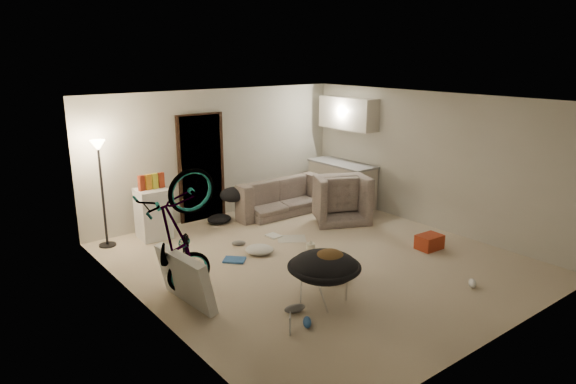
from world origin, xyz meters
TOP-DOWN VIEW (x-y plane):
  - floor at (0.00, 0.00)m, footprint 5.50×6.00m
  - ceiling at (0.00, 0.00)m, footprint 5.50×6.00m
  - wall_back at (0.00, 3.01)m, footprint 5.50×0.02m
  - wall_front at (0.00, -3.01)m, footprint 5.50×0.02m
  - wall_left at (-2.76, 0.00)m, footprint 0.02×6.00m
  - wall_right at (2.76, 0.00)m, footprint 0.02×6.00m
  - doorway at (-0.40, 2.97)m, footprint 0.85×0.10m
  - door_trim at (-0.40, 2.94)m, footprint 0.97×0.04m
  - floor_lamp at (-2.40, 2.65)m, footprint 0.28×0.28m
  - kitchen_counter at (2.43, 2.00)m, footprint 0.60×1.50m
  - counter_top at (2.43, 2.00)m, footprint 0.64×1.54m
  - kitchen_uppers at (2.56, 2.00)m, footprint 0.38×1.40m
  - sofa at (0.95, 2.45)m, footprint 1.87×0.73m
  - armchair at (1.71, 1.40)m, footprint 1.33×1.27m
  - bicycle at (-2.30, 0.11)m, footprint 1.87×0.90m
  - book_asset at (-1.73, -1.52)m, footprint 0.29×0.28m
  - mini_fridge at (-1.59, 2.55)m, footprint 0.55×0.55m
  - snack_box_0 at (-1.76, 2.55)m, footprint 0.11×0.09m
  - snack_box_1 at (-1.64, 2.55)m, footprint 0.11×0.08m
  - snack_box_2 at (-1.52, 2.55)m, footprint 0.11×0.08m
  - snack_box_3 at (-1.40, 2.55)m, footprint 0.10×0.08m
  - saucer_chair at (-0.85, -1.11)m, footprint 0.96×0.96m
  - hoodie at (-0.80, -1.14)m, footprint 0.60×0.55m
  - sofa_drape at (-0.00, 2.45)m, footprint 0.64×0.56m
  - tv_box at (-2.30, -0.05)m, footprint 0.35×1.09m
  - drink_case_a at (-0.27, -0.68)m, footprint 0.41×0.31m
  - drink_case_b at (1.80, -0.78)m, footprint 0.43×0.33m
  - juicer at (0.14, 0.32)m, footprint 0.15×0.15m
  - newspaper at (0.27, 0.99)m, footprint 0.62×0.59m
  - book_blue at (-1.05, 0.77)m, footprint 0.41×0.41m
  - book_white at (0.10, 1.29)m, footprint 0.22×0.28m
  - shoe_0 at (0.75, 2.55)m, footprint 0.28×0.16m
  - shoe_1 at (-0.64, 1.29)m, footprint 0.26×0.21m
  - shoe_2 at (-1.42, -1.45)m, footprint 0.23×0.26m
  - shoe_3 at (-1.33, -1.10)m, footprint 0.30×0.18m
  - shoe_4 at (1.10, -2.05)m, footprint 0.26×0.23m
  - clothes_lump_b at (-0.27, 2.55)m, footprint 0.60×0.56m
  - clothes_lump_c at (-0.57, 0.77)m, footprint 0.60×0.61m

SIDE VIEW (x-z plane):
  - floor at x=0.00m, z-range -0.02..0.00m
  - newspaper at x=0.27m, z-range 0.00..0.01m
  - book_asset at x=-1.73m, z-range 0.00..0.02m
  - book_white at x=0.10m, z-range 0.00..0.02m
  - book_blue at x=-1.05m, z-range 0.00..0.03m
  - shoe_1 at x=-0.64m, z-range 0.00..0.09m
  - shoe_2 at x=-1.42m, z-range 0.00..0.09m
  - shoe_4 at x=1.10m, z-range 0.00..0.09m
  - shoe_0 at x=0.75m, z-range 0.00..0.10m
  - shoe_3 at x=-1.33m, z-range 0.00..0.10m
  - clothes_lump_c at x=-0.57m, z-range 0.00..0.14m
  - clothes_lump_b at x=-0.27m, z-range 0.00..0.15m
  - juicer at x=0.14m, z-range -0.02..0.19m
  - drink_case_a at x=-0.27m, z-range 0.00..0.22m
  - drink_case_b at x=1.80m, z-range 0.00..0.24m
  - sofa at x=0.95m, z-range 0.00..0.55m
  - armchair at x=1.71m, z-range 0.00..0.68m
  - tv_box at x=-2.30m, z-range -0.01..0.71m
  - saucer_chair at x=-0.85m, z-range 0.06..0.75m
  - kitchen_counter at x=2.43m, z-range 0.00..0.88m
  - mini_fridge at x=-1.59m, z-range 0.00..0.88m
  - bicycle at x=-2.30m, z-range -0.05..1.00m
  - sofa_drape at x=0.00m, z-range 0.40..0.68m
  - hoodie at x=-0.80m, z-range 0.50..0.72m
  - counter_top at x=2.43m, z-range 0.88..0.92m
  - snack_box_0 at x=-1.76m, z-range 0.85..1.15m
  - snack_box_1 at x=-1.64m, z-range 0.85..1.15m
  - snack_box_2 at x=-1.52m, z-range 0.85..1.15m
  - snack_box_3 at x=-1.40m, z-range 0.85..1.15m
  - doorway at x=-0.40m, z-range 0.00..2.04m
  - door_trim at x=-0.40m, z-range -0.03..2.07m
  - wall_back at x=0.00m, z-range 0.00..2.50m
  - wall_front at x=0.00m, z-range 0.00..2.50m
  - wall_left at x=-2.76m, z-range 0.00..2.50m
  - wall_right at x=2.76m, z-range 0.00..2.50m
  - floor_lamp at x=-2.40m, z-range 0.40..2.21m
  - kitchen_uppers at x=2.56m, z-range 1.62..2.27m
  - ceiling at x=0.00m, z-range 2.50..2.52m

